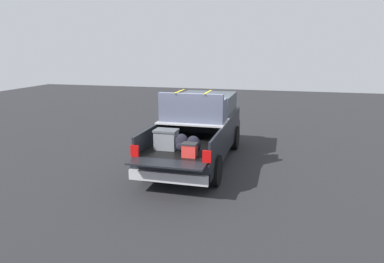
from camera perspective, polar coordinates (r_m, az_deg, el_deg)
name	(u,v)px	position (r m, az deg, el deg)	size (l,w,h in m)	color
ground_plane	(197,162)	(10.93, 0.80, -4.92)	(40.00, 40.00, 0.00)	#262628
pickup_truck	(200,128)	(11.03, 1.30, 0.52)	(6.05, 2.06, 2.23)	black
trash_can	(171,119)	(14.97, -3.49, 2.01)	(0.60, 0.60, 0.98)	#1E592D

